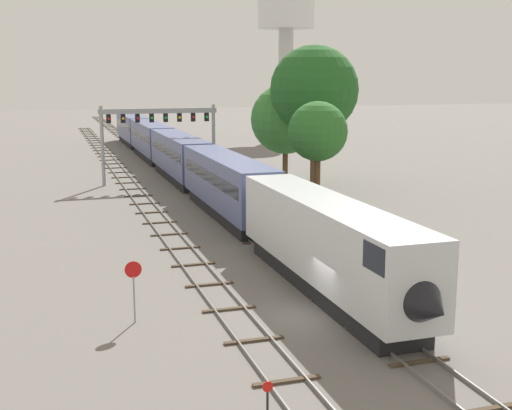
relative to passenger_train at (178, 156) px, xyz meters
name	(u,v)px	position (x,y,z in m)	size (l,w,h in m)	color
ground_plane	(313,316)	(-2.00, -42.69, -2.61)	(400.00, 400.00, 0.00)	slate
track_main	(154,160)	(0.00, 17.31, -2.54)	(2.60, 200.00, 0.16)	slate
track_near	(130,186)	(-5.50, -2.69, -2.54)	(2.60, 160.00, 0.16)	slate
passenger_train	(178,156)	(0.00, 0.00, 0.00)	(3.04, 98.22, 4.80)	silver
signal_gantry	(159,125)	(-2.25, -1.56, 3.39)	(12.10, 0.49, 8.06)	#999BA0
water_tower	(286,24)	(27.94, 43.55, 17.27)	(10.16, 10.16, 25.07)	beige
switch_stand	(267,409)	(-7.10, -51.26, -2.09)	(0.36, 0.24, 1.46)	black
stop_sign	(134,283)	(-10.00, -40.99, -0.74)	(0.76, 0.08, 2.88)	gray
trackside_tree_left	(286,119)	(10.29, -5.02, 3.97)	(7.18, 7.18, 10.18)	brown
trackside_tree_mid	(314,90)	(12.02, -8.40, 7.00)	(8.71, 8.71, 13.98)	brown
trackside_tree_right	(318,132)	(8.54, -17.78, 3.73)	(5.06, 5.06, 8.91)	brown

